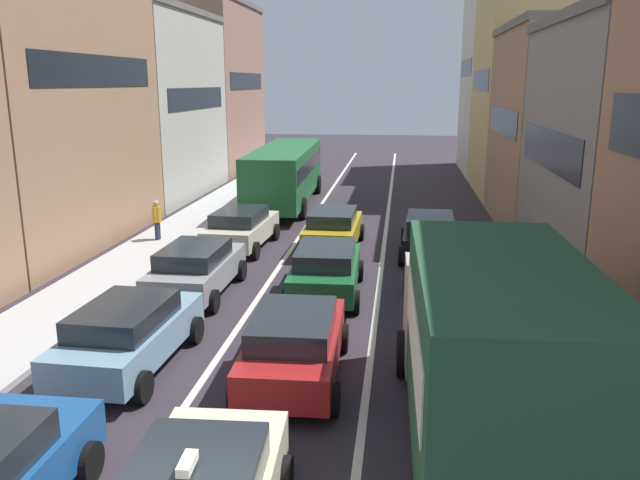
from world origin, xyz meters
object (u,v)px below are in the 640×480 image
object	(u,v)px
sedan_left_lane_third	(196,268)
removalist_box_truck	(488,346)
hatchback_centre_lane_third	(326,269)
wagon_right_lane_far	(430,234)
sedan_centre_lane_second	(294,343)
coupe_centre_lane_fourth	(333,228)
pedestrian_near_kerb	(157,219)
bus_mid_queue_primary	(285,171)
sedan_left_lane_fourth	(241,227)
wagon_left_lane_second	(128,333)
sedan_right_lane_behind_truck	(447,284)

from	to	relation	value
sedan_left_lane_third	removalist_box_truck	bearing A→B (deg)	-135.22
hatchback_centre_lane_third	wagon_right_lane_far	bearing A→B (deg)	-34.84
sedan_centre_lane_second	hatchback_centre_lane_third	distance (m)	5.39
removalist_box_truck	coupe_centre_lane_fourth	world-z (taller)	removalist_box_truck
sedan_centre_lane_second	coupe_centre_lane_fourth	size ratio (longest dim) A/B	1.01
sedan_left_lane_third	pedestrian_near_kerb	size ratio (longest dim) A/B	2.60
sedan_left_lane_third	pedestrian_near_kerb	bearing A→B (deg)	31.39
removalist_box_truck	sedan_left_lane_third	size ratio (longest dim) A/B	1.80
hatchback_centre_lane_third	bus_mid_queue_primary	xyz separation A→B (m)	(-3.64, 13.42, 0.96)
removalist_box_truck	sedan_centre_lane_second	distance (m)	4.43
bus_mid_queue_primary	removalist_box_truck	bearing A→B (deg)	-163.20
sedan_centre_lane_second	sedan_left_lane_fourth	xyz separation A→B (m)	(-3.73, 10.31, 0.00)
wagon_left_lane_second	sedan_right_lane_behind_truck	xyz separation A→B (m)	(6.99, 4.31, 0.00)
coupe_centre_lane_fourth	wagon_right_lane_far	bearing A→B (deg)	-96.90
removalist_box_truck	wagon_left_lane_second	bearing A→B (deg)	69.16
hatchback_centre_lane_third	bus_mid_queue_primary	size ratio (longest dim) A/B	0.41
hatchback_centre_lane_third	removalist_box_truck	bearing A→B (deg)	-157.51
sedan_left_lane_fourth	wagon_right_lane_far	size ratio (longest dim) A/B	1.01
coupe_centre_lane_fourth	wagon_right_lane_far	size ratio (longest dim) A/B	0.99
hatchback_centre_lane_third	sedan_right_lane_behind_truck	xyz separation A→B (m)	(3.37, -1.00, 0.00)
coupe_centre_lane_fourth	bus_mid_queue_primary	distance (m)	8.86
removalist_box_truck	sedan_left_lane_third	distance (m)	10.43
wagon_left_lane_second	removalist_box_truck	bearing A→B (deg)	-107.53
hatchback_centre_lane_third	sedan_left_lane_fourth	size ratio (longest dim) A/B	0.99
sedan_centre_lane_second	coupe_centre_lane_fourth	world-z (taller)	same
sedan_left_lane_fourth	wagon_right_lane_far	world-z (taller)	same
hatchback_centre_lane_third	sedan_right_lane_behind_truck	world-z (taller)	same
hatchback_centre_lane_third	bus_mid_queue_primary	bearing A→B (deg)	13.54
hatchback_centre_lane_third	sedan_left_lane_third	bearing A→B (deg)	94.43
wagon_left_lane_second	sedan_left_lane_fourth	world-z (taller)	same
coupe_centre_lane_fourth	sedan_left_lane_fourth	xyz separation A→B (m)	(-3.38, -0.33, 0.00)
sedan_right_lane_behind_truck	coupe_centre_lane_fourth	bearing A→B (deg)	27.09
hatchback_centre_lane_third	pedestrian_near_kerb	xyz separation A→B (m)	(-7.14, 5.31, 0.15)
sedan_centre_lane_second	bus_mid_queue_primary	bearing A→B (deg)	9.05
removalist_box_truck	bus_mid_queue_primary	xyz separation A→B (m)	(-7.14, 21.24, -0.21)
wagon_left_lane_second	coupe_centre_lane_fourth	distance (m)	11.05
sedan_right_lane_behind_truck	wagon_right_lane_far	xyz separation A→B (m)	(-0.24, 5.78, 0.00)
sedan_left_lane_fourth	bus_mid_queue_primary	xyz separation A→B (m)	(0.11, 8.51, 0.96)
hatchback_centre_lane_third	bus_mid_queue_primary	world-z (taller)	bus_mid_queue_primary
wagon_left_lane_second	wagon_right_lane_far	distance (m)	12.14
sedan_left_lane_third	sedan_left_lane_fourth	xyz separation A→B (m)	(-0.02, 5.31, 0.00)
removalist_box_truck	sedan_left_lane_fourth	world-z (taller)	removalist_box_truck
wagon_left_lane_second	hatchback_centre_lane_third	size ratio (longest dim) A/B	1.00
bus_mid_queue_primary	sedan_left_lane_third	bearing A→B (deg)	177.85
removalist_box_truck	bus_mid_queue_primary	size ratio (longest dim) A/B	0.73
removalist_box_truck	sedan_right_lane_behind_truck	xyz separation A→B (m)	(-0.14, 6.82, -1.18)
sedan_centre_lane_second	wagon_left_lane_second	distance (m)	3.61
hatchback_centre_lane_third	coupe_centre_lane_fourth	world-z (taller)	same
sedan_centre_lane_second	bus_mid_queue_primary	size ratio (longest dim) A/B	0.41
sedan_right_lane_behind_truck	wagon_right_lane_far	distance (m)	5.79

